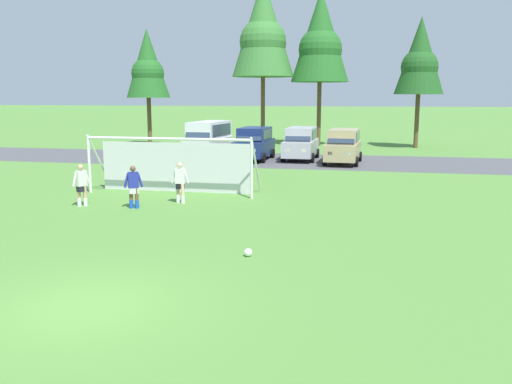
% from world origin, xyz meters
% --- Properties ---
extents(ground_plane, '(400.00, 400.00, 0.00)m').
position_xyz_m(ground_plane, '(0.00, 15.00, 0.00)').
color(ground_plane, '#518438').
extents(parking_lot_strip, '(52.00, 8.40, 0.01)m').
position_xyz_m(parking_lot_strip, '(0.00, 25.79, 0.00)').
color(parking_lot_strip, '#4C4C51').
rests_on(parking_lot_strip, ground).
extents(soccer_ball, '(0.22, 0.22, 0.22)m').
position_xyz_m(soccer_ball, '(2.48, 4.08, 0.11)').
color(soccer_ball, white).
rests_on(soccer_ball, ground).
extents(soccer_goal, '(7.44, 1.99, 2.57)m').
position_xyz_m(soccer_goal, '(-2.85, 12.88, 1.29)').
color(soccer_goal, white).
rests_on(soccer_goal, ground).
extents(player_striker_near, '(0.75, 0.34, 1.64)m').
position_xyz_m(player_striker_near, '(-1.78, 10.63, 0.82)').
color(player_striker_near, beige).
rests_on(player_striker_near, ground).
extents(player_midfield_center, '(0.71, 0.40, 1.64)m').
position_xyz_m(player_midfield_center, '(-3.16, 9.28, 0.82)').
color(player_midfield_center, brown).
rests_on(player_midfield_center, ground).
extents(player_defender_far, '(0.51, 0.64, 1.64)m').
position_xyz_m(player_defender_far, '(-5.30, 9.24, 0.82)').
color(player_defender_far, tan).
rests_on(player_defender_far, ground).
extents(parked_car_slot_far_left, '(2.48, 4.94, 2.52)m').
position_xyz_m(parked_car_slot_far_left, '(-5.18, 25.83, 1.34)').
color(parked_car_slot_far_left, silver).
rests_on(parked_car_slot_far_left, ground).
extents(parked_car_slot_left, '(2.25, 4.66, 2.16)m').
position_xyz_m(parked_car_slot_left, '(-1.96, 25.64, 1.11)').
color(parked_car_slot_left, navy).
rests_on(parked_car_slot_left, ground).
extents(parked_car_slot_center_left, '(2.19, 4.63, 2.16)m').
position_xyz_m(parked_car_slot_center_left, '(1.08, 26.33, 1.11)').
color(parked_car_slot_center_left, '#B2B2BC').
rests_on(parked_car_slot_center_left, ground).
extents(parked_car_slot_center, '(2.33, 4.70, 2.16)m').
position_xyz_m(parked_car_slot_center, '(3.95, 24.92, 1.11)').
color(parked_car_slot_center, tan).
rests_on(parked_car_slot_center, ground).
extents(tree_left_edge, '(3.67, 3.67, 9.80)m').
position_xyz_m(tree_left_edge, '(-13.05, 34.27, 6.73)').
color(tree_left_edge, brown).
rests_on(tree_left_edge, ground).
extents(tree_mid_left, '(5.25, 5.25, 14.00)m').
position_xyz_m(tree_mid_left, '(-3.50, 36.36, 9.64)').
color(tree_mid_left, brown).
rests_on(tree_mid_left, ground).
extents(tree_center_back, '(4.85, 4.85, 12.94)m').
position_xyz_m(tree_center_back, '(1.25, 37.02, 8.91)').
color(tree_center_back, brown).
rests_on(tree_center_back, ground).
extents(tree_mid_right, '(3.93, 3.93, 10.47)m').
position_xyz_m(tree_mid_right, '(9.30, 36.72, 7.20)').
color(tree_mid_right, brown).
rests_on(tree_mid_right, ground).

